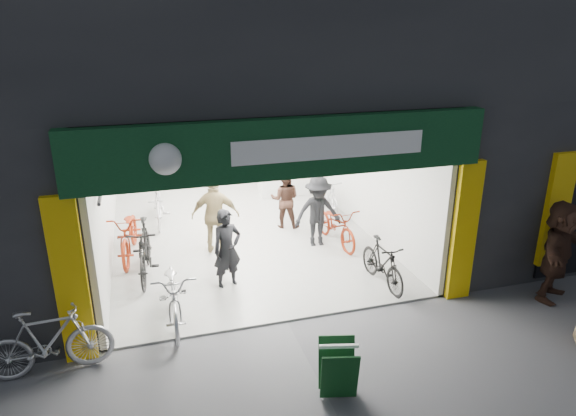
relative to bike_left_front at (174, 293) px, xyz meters
name	(u,v)px	position (x,y,z in m)	size (l,w,h in m)	color
ground	(287,322)	(1.80, -0.60, -0.53)	(60.00, 60.00, 0.00)	#56565B
building	(264,43)	(2.71, 4.39, 3.79)	(17.00, 10.27, 8.00)	#232326
bike_left_front	(174,293)	(0.00, 0.00, 0.00)	(0.70, 2.00, 1.05)	silver
bike_left_midfront	(145,251)	(-0.42, 1.77, 0.05)	(0.54, 1.91, 1.15)	black
bike_left_midback	(130,234)	(-0.70, 2.81, 0.02)	(0.72, 2.07, 1.09)	maroon
bike_left_back	(158,201)	(0.00, 4.67, 0.08)	(0.57, 2.00, 1.20)	silver
bike_right_front	(382,263)	(3.90, 0.13, -0.06)	(0.44, 1.56, 0.94)	black
bike_right_mid	(336,225)	(3.77, 2.20, -0.06)	(0.62, 1.79, 0.94)	maroon
bike_right_back	(328,196)	(4.30, 4.08, -0.02)	(0.48, 1.69, 1.01)	#B8B9BD
parked_bike	(48,341)	(-1.83, -0.90, 0.00)	(0.50, 1.76, 1.06)	#ABABAF
customer_a	(227,249)	(1.07, 0.91, 0.26)	(0.57, 0.38, 1.57)	black
customer_b	(285,199)	(2.94, 3.48, 0.22)	(0.72, 0.56, 1.48)	#3A231A
customer_c	(318,213)	(3.33, 2.20, 0.29)	(1.06, 0.61, 1.63)	black
customer_d	(215,215)	(1.10, 2.51, 0.35)	(1.03, 0.43, 1.75)	#9C875A
pedestrian_far	(558,251)	(6.68, -1.17, 0.42)	(1.74, 0.56, 1.88)	#3C251B
sandwich_board	(338,368)	(1.95, -2.51, -0.10)	(0.61, 0.62, 0.77)	#0E3816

